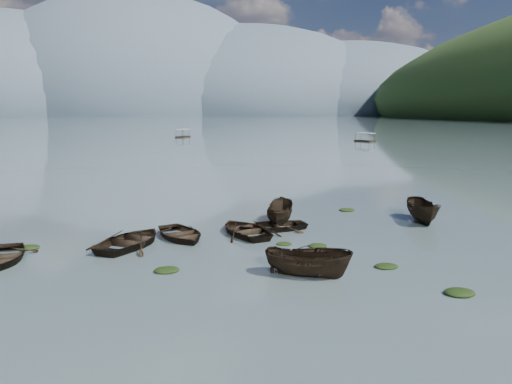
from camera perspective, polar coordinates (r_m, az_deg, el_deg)
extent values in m
plane|color=#506265|center=(21.23, 5.65, -10.52)|extent=(2400.00, 2400.00, 0.00)
ellipsoid|color=#475666|center=(953.86, -25.60, 7.93)|extent=(520.00, 520.00, 280.00)
ellipsoid|color=#475666|center=(920.88, -13.41, 8.56)|extent=(520.00, 520.00, 340.00)
ellipsoid|color=#475666|center=(930.69, -0.88, 8.82)|extent=(520.00, 520.00, 260.00)
ellipsoid|color=#475666|center=(975.16, 9.75, 8.71)|extent=(520.00, 520.00, 220.00)
imported|color=black|center=(27.14, -27.08, -7.10)|extent=(3.51, 4.60, 0.89)
imported|color=black|center=(27.77, -14.03, -5.98)|extent=(5.46, 5.97, 1.01)
imported|color=black|center=(22.26, 5.92, -9.58)|extent=(4.15, 3.12, 1.51)
imported|color=black|center=(29.48, -1.23, -4.82)|extent=(4.50, 5.38, 0.96)
imported|color=black|center=(24.81, 6.49, -7.60)|extent=(4.39, 3.55, 0.80)
imported|color=black|center=(34.47, 18.50, -3.23)|extent=(2.62, 4.68, 1.71)
imported|color=black|center=(28.80, -8.61, -5.26)|extent=(4.43, 5.20, 0.91)
imported|color=black|center=(30.53, 1.86, -4.32)|extent=(4.60, 3.54, 0.88)
imported|color=black|center=(32.30, 2.69, -3.57)|extent=(2.85, 4.46, 1.61)
ellipsoid|color=black|center=(23.14, -10.17, -8.93)|extent=(1.16, 0.95, 0.25)
ellipsoid|color=black|center=(27.24, 3.20, -6.01)|extent=(0.87, 0.69, 0.19)
ellipsoid|color=black|center=(21.67, 22.24, -10.77)|extent=(1.24, 0.99, 0.27)
ellipsoid|color=black|center=(30.50, 0.96, -4.34)|extent=(0.85, 0.72, 0.19)
ellipsoid|color=black|center=(24.11, 14.66, -8.35)|extent=(1.11, 0.88, 0.23)
ellipsoid|color=black|center=(28.97, -24.59, -5.92)|extent=(1.18, 0.95, 0.25)
ellipsoid|color=black|center=(27.01, 7.04, -6.20)|extent=(1.02, 0.85, 0.21)
ellipsoid|color=black|center=(36.79, 10.35, -2.13)|extent=(1.14, 0.91, 0.25)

